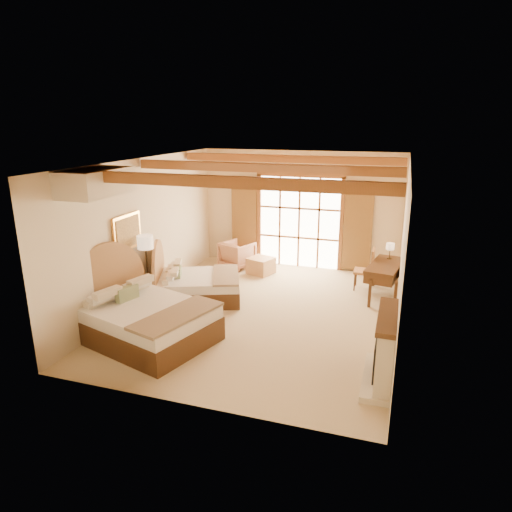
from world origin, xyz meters
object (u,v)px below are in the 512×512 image
at_px(desk, 384,279).
at_px(nightstand, 138,304).
at_px(bed_near, 140,317).
at_px(armchair, 237,254).
at_px(bed_far, 193,283).

bearing_deg(desk, nightstand, -141.42).
bearing_deg(nightstand, bed_near, -70.21).
bearing_deg(desk, bed_near, -129.81).
bearing_deg(desk, armchair, 174.89).
bearing_deg(armchair, bed_near, 109.36).
bearing_deg(nightstand, armchair, 63.14).
bearing_deg(bed_near, bed_far, 105.63).
xyz_separation_m(nightstand, desk, (4.88, 2.66, 0.17)).
height_order(bed_far, armchair, bed_far).
relative_size(bed_far, desk, 1.48).
relative_size(bed_near, armchair, 3.43).
distance_m(bed_far, nightstand, 1.41).
height_order(bed_near, nightstand, bed_near).
xyz_separation_m(bed_far, desk, (4.20, 1.43, 0.06)).
distance_m(nightstand, armchair, 3.84).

